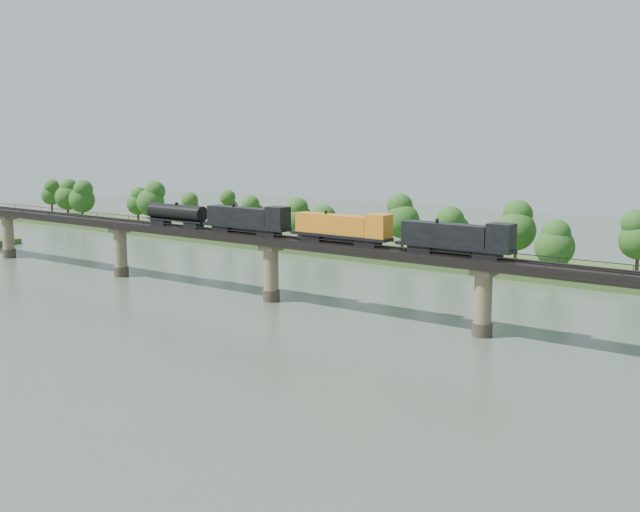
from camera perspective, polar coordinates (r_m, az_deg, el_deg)
The scene contains 6 objects.
ground at distance 119.90m, azimuth -12.80°, elevation -5.59°, with size 400.00×400.00×0.00m, color #384838.
far_bank at distance 185.17m, azimuth 7.55°, elevation -0.04°, with size 300.00×24.00×1.60m, color #2F4C1E.
bridge at distance 139.55m, azimuth -3.50°, elevation -1.03°, with size 236.00×30.00×11.50m.
bridge_superstructure at distance 138.58m, azimuth -3.53°, elevation 1.55°, with size 220.00×4.90×0.75m.
far_treeline at distance 184.38m, azimuth 4.69°, elevation 2.48°, with size 289.06×17.54×13.60m.
freight_train at distance 133.27m, azimuth -0.87°, elevation 2.21°, with size 74.86×2.92×5.15m.
Camera 1 is at (88.72, -74.90, 29.88)m, focal length 45.00 mm.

